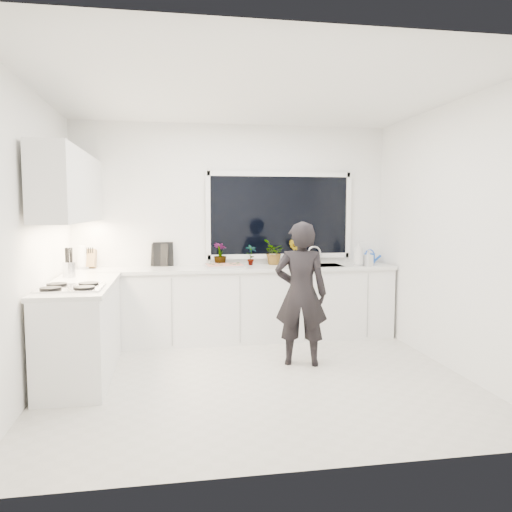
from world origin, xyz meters
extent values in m
cube|color=beige|center=(0.00, 0.00, -0.01)|extent=(4.00, 3.50, 0.02)
cube|color=white|center=(0.00, 1.76, 1.35)|extent=(4.00, 0.02, 2.70)
cube|color=white|center=(-2.01, 0.00, 1.35)|extent=(0.02, 3.50, 2.70)
cube|color=white|center=(2.01, 0.00, 1.35)|extent=(0.02, 3.50, 2.70)
cube|color=white|center=(0.00, 0.00, 2.71)|extent=(4.00, 3.50, 0.02)
cube|color=black|center=(0.60, 1.73, 1.55)|extent=(1.80, 0.02, 1.00)
cube|color=white|center=(0.00, 1.45, 0.44)|extent=(3.92, 0.58, 0.88)
cube|color=white|center=(-1.67, 0.35, 0.44)|extent=(0.58, 1.60, 0.88)
cube|color=silver|center=(0.00, 1.44, 0.90)|extent=(3.94, 0.62, 0.04)
cube|color=silver|center=(-1.67, 0.35, 0.90)|extent=(0.62, 1.60, 0.04)
cube|color=white|center=(-1.79, 0.70, 1.85)|extent=(0.34, 2.10, 0.70)
cube|color=silver|center=(1.05, 1.45, 0.87)|extent=(0.58, 0.42, 0.14)
cylinder|color=silver|center=(1.05, 1.65, 1.03)|extent=(0.03, 0.03, 0.22)
cube|color=black|center=(-1.69, 0.00, 0.94)|extent=(0.56, 0.48, 0.03)
imported|color=black|center=(0.53, 0.36, 0.75)|extent=(0.63, 0.49, 1.50)
cube|color=silver|center=(-0.15, 1.42, 0.94)|extent=(0.49, 0.38, 0.03)
cube|color=red|center=(-0.15, 1.42, 0.95)|extent=(0.45, 0.33, 0.01)
cylinder|color=blue|center=(1.80, 1.61, 0.98)|extent=(0.16, 0.16, 0.13)
cylinder|color=white|center=(-1.85, 1.55, 1.05)|extent=(0.14, 0.14, 0.26)
cube|color=#9D6649|center=(-1.76, 1.59, 1.03)|extent=(0.14, 0.12, 0.22)
cylinder|color=silver|center=(-1.85, 0.80, 1.00)|extent=(0.17, 0.17, 0.16)
cube|color=black|center=(-0.94, 1.69, 1.06)|extent=(0.21, 0.10, 0.28)
cube|color=black|center=(-0.90, 1.69, 1.07)|extent=(0.25, 0.04, 0.30)
imported|color=#26662D|center=(-0.19, 1.61, 1.07)|extent=(0.22, 0.22, 0.29)
imported|color=#26662D|center=(0.21, 1.61, 1.05)|extent=(0.17, 0.16, 0.26)
imported|color=#26662D|center=(0.51, 1.61, 1.08)|extent=(0.32, 0.35, 0.32)
imported|color=#26662D|center=(0.78, 1.61, 1.08)|extent=(0.18, 0.21, 0.32)
imported|color=#D8BF66|center=(1.52, 1.30, 1.08)|extent=(0.16, 0.16, 0.32)
imported|color=#D8BF66|center=(1.66, 1.30, 1.02)|extent=(0.12, 0.12, 0.20)
camera|label=1|loc=(-0.79, -4.63, 1.63)|focal=35.00mm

